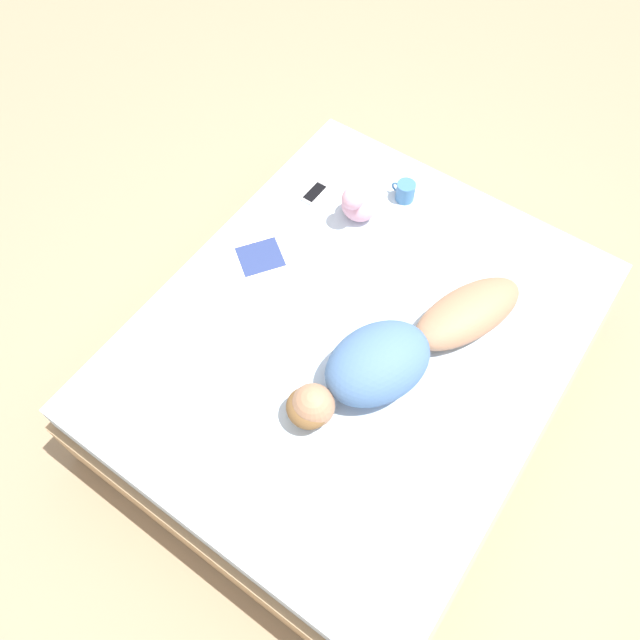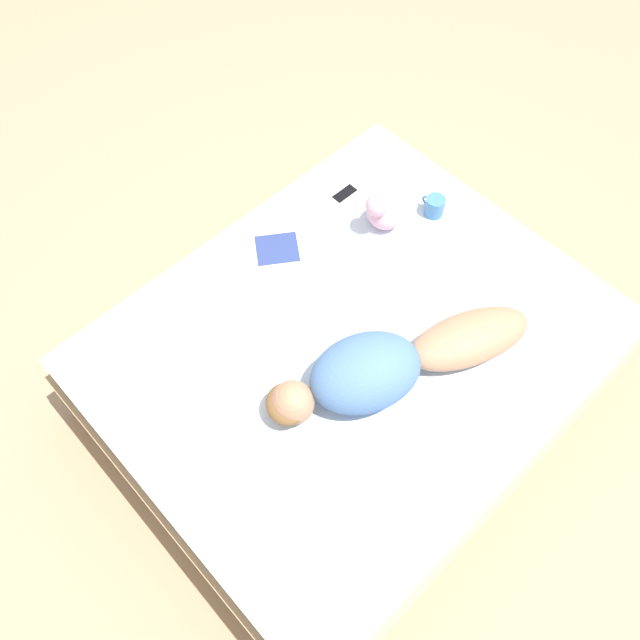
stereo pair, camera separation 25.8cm
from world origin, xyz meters
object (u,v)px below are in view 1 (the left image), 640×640
Objects in this scene: open_magazine at (269,279)px; cell_phone at (315,193)px; coffee_mug at (405,191)px; person at (398,352)px.

open_magazine and cell_phone have the same top height.
coffee_mug is (-0.24, -0.75, 0.05)m from open_magazine.
person is 0.98m from cell_phone.
open_magazine is 0.79m from coffee_mug.
coffee_mug reaches higher than open_magazine.
person reaches higher than cell_phone.
coffee_mug reaches higher than cell_phone.
cell_phone is at bearing -41.78° from open_magazine.
open_magazine is at bearing 71.96° from coffee_mug.
open_magazine is at bearing 18.93° from person.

